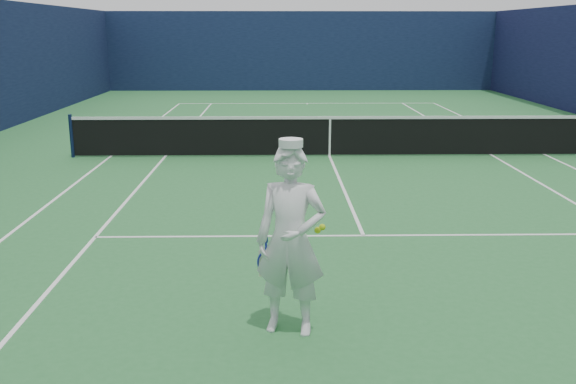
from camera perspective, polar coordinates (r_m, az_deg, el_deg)
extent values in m
plane|color=#286933|center=(16.13, 3.71, 3.19)|extent=(80.00, 80.00, 0.00)
cube|color=white|center=(27.86, 1.70, 7.89)|extent=(11.03, 0.06, 0.01)
cube|color=white|center=(16.60, -15.55, 3.02)|extent=(0.06, 23.83, 0.01)
cube|color=white|center=(17.46, 21.98, 3.04)|extent=(0.06, 23.83, 0.01)
cube|color=white|center=(16.31, -10.87, 3.10)|extent=(0.06, 23.77, 0.01)
cube|color=white|center=(16.97, 17.71, 3.11)|extent=(0.06, 23.77, 0.01)
cube|color=white|center=(22.43, 2.37, 6.33)|extent=(8.23, 0.06, 0.01)
cube|color=white|center=(9.96, 6.72, -3.87)|extent=(8.23, 0.06, 0.01)
cube|color=white|center=(16.13, 3.71, 3.20)|extent=(0.06, 12.80, 0.01)
cube|color=white|center=(27.71, 1.71, 7.85)|extent=(0.06, 0.30, 0.01)
cube|color=#101A3B|center=(33.82, 1.22, 12.40)|extent=(20.12, 0.12, 4.00)
cylinder|color=#141E4C|center=(16.76, -18.69, 4.74)|extent=(0.09, 0.09, 1.07)
cube|color=black|center=(16.04, 3.74, 4.94)|extent=(12.79, 0.02, 0.92)
cube|color=white|center=(15.97, 3.77, 6.61)|extent=(12.79, 0.04, 0.07)
cube|color=white|center=(16.05, 3.74, 4.84)|extent=(0.05, 0.03, 0.94)
imported|color=white|center=(6.55, 0.25, -4.37)|extent=(0.81, 0.62, 1.98)
cylinder|color=white|center=(6.30, 0.26, 4.38)|extent=(0.24, 0.24, 0.08)
cube|color=white|center=(6.43, 0.48, 4.32)|extent=(0.20, 0.14, 0.02)
cylinder|color=navy|center=(6.67, -1.98, -3.68)|extent=(0.05, 0.10, 0.22)
cube|color=#1F23A8|center=(6.78, -1.96, -4.97)|extent=(0.03, 0.02, 0.14)
torus|color=#1F23A8|center=(6.91, -1.72, -6.42)|extent=(0.31, 0.16, 0.29)
cube|color=beige|center=(6.91, -1.72, -6.42)|extent=(0.22, 0.05, 0.30)
sphere|color=#B8D318|center=(6.57, 2.65, -3.42)|extent=(0.07, 0.07, 0.07)
sphere|color=#B8D318|center=(6.57, 3.07, -3.14)|extent=(0.07, 0.07, 0.07)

